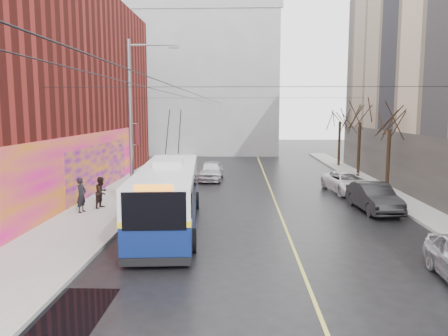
{
  "coord_description": "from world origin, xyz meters",
  "views": [
    {
      "loc": [
        -0.67,
        -12.48,
        5.41
      ],
      "look_at": [
        -1.46,
        10.1,
        2.44
      ],
      "focal_mm": 35.0,
      "sensor_mm": 36.0,
      "label": 1
    }
  ],
  "objects_px": {
    "streetlight_pole": "(134,122)",
    "following_car": "(211,171)",
    "tree_near": "(390,117)",
    "parked_car_c": "(348,182)",
    "trolleybus": "(168,195)",
    "pedestrian_b": "(101,192)",
    "parked_car_b": "(374,197)",
    "tree_far": "(340,113)",
    "pedestrian_a": "(81,195)",
    "tree_mid": "(360,113)"
  },
  "relations": [
    {
      "from": "streetlight_pole",
      "to": "following_car",
      "type": "height_order",
      "value": "streetlight_pole"
    },
    {
      "from": "tree_near",
      "to": "parked_car_c",
      "type": "xyz_separation_m",
      "value": [
        -2.45,
        0.27,
        -4.28
      ]
    },
    {
      "from": "tree_near",
      "to": "trolleybus",
      "type": "bearing_deg",
      "value": -146.23
    },
    {
      "from": "tree_near",
      "to": "pedestrian_b",
      "type": "distance_m",
      "value": 18.42
    },
    {
      "from": "parked_car_b",
      "to": "parked_car_c",
      "type": "relative_size",
      "value": 0.92
    },
    {
      "from": "following_car",
      "to": "pedestrian_b",
      "type": "xyz_separation_m",
      "value": [
        -5.3,
        -10.64,
        0.25
      ]
    },
    {
      "from": "parked_car_b",
      "to": "parked_car_c",
      "type": "height_order",
      "value": "parked_car_b"
    },
    {
      "from": "pedestrian_b",
      "to": "tree_far",
      "type": "bearing_deg",
      "value": -24.71
    },
    {
      "from": "pedestrian_a",
      "to": "tree_near",
      "type": "bearing_deg",
      "value": -59.49
    },
    {
      "from": "pedestrian_b",
      "to": "trolleybus",
      "type": "bearing_deg",
      "value": -111.18
    },
    {
      "from": "tree_near",
      "to": "following_car",
      "type": "relative_size",
      "value": 1.45
    },
    {
      "from": "streetlight_pole",
      "to": "following_car",
      "type": "relative_size",
      "value": 2.04
    },
    {
      "from": "tree_near",
      "to": "parked_car_c",
      "type": "relative_size",
      "value": 1.28
    },
    {
      "from": "tree_far",
      "to": "pedestrian_a",
      "type": "relative_size",
      "value": 3.6
    },
    {
      "from": "tree_far",
      "to": "parked_car_c",
      "type": "relative_size",
      "value": 1.31
    },
    {
      "from": "pedestrian_b",
      "to": "following_car",
      "type": "bearing_deg",
      "value": -9.67
    },
    {
      "from": "trolleybus",
      "to": "pedestrian_a",
      "type": "xyz_separation_m",
      "value": [
        -4.9,
        2.17,
        -0.46
      ]
    },
    {
      "from": "tree_near",
      "to": "streetlight_pole",
      "type": "bearing_deg",
      "value": -158.38
    },
    {
      "from": "tree_near",
      "to": "tree_mid",
      "type": "distance_m",
      "value": 7.01
    },
    {
      "from": "streetlight_pole",
      "to": "tree_mid",
      "type": "height_order",
      "value": "streetlight_pole"
    },
    {
      "from": "pedestrian_a",
      "to": "trolleybus",
      "type": "bearing_deg",
      "value": -103.39
    },
    {
      "from": "tree_mid",
      "to": "trolleybus",
      "type": "distance_m",
      "value": 20.67
    },
    {
      "from": "following_car",
      "to": "pedestrian_b",
      "type": "height_order",
      "value": "pedestrian_b"
    },
    {
      "from": "tree_far",
      "to": "parked_car_b",
      "type": "bearing_deg",
      "value": -97.11
    },
    {
      "from": "streetlight_pole",
      "to": "pedestrian_a",
      "type": "bearing_deg",
      "value": -169.74
    },
    {
      "from": "parked_car_c",
      "to": "pedestrian_a",
      "type": "height_order",
      "value": "pedestrian_a"
    },
    {
      "from": "trolleybus",
      "to": "tree_far",
      "type": "bearing_deg",
      "value": 55.69
    },
    {
      "from": "tree_far",
      "to": "parked_car_c",
      "type": "distance_m",
      "value": 14.64
    },
    {
      "from": "streetlight_pole",
      "to": "parked_car_b",
      "type": "distance_m",
      "value": 13.43
    },
    {
      "from": "pedestrian_a",
      "to": "parked_car_c",
      "type": "bearing_deg",
      "value": -55.78
    },
    {
      "from": "tree_far",
      "to": "following_car",
      "type": "relative_size",
      "value": 1.49
    },
    {
      "from": "tree_mid",
      "to": "parked_car_b",
      "type": "relative_size",
      "value": 1.44
    },
    {
      "from": "tree_near",
      "to": "following_car",
      "type": "height_order",
      "value": "tree_near"
    },
    {
      "from": "tree_mid",
      "to": "parked_car_c",
      "type": "height_order",
      "value": "tree_mid"
    },
    {
      "from": "streetlight_pole",
      "to": "pedestrian_a",
      "type": "distance_m",
      "value": 4.69
    },
    {
      "from": "parked_car_c",
      "to": "pedestrian_a",
      "type": "xyz_separation_m",
      "value": [
        -15.4,
        -6.76,
        0.37
      ]
    },
    {
      "from": "tree_mid",
      "to": "parked_car_c",
      "type": "relative_size",
      "value": 1.33
    },
    {
      "from": "tree_near",
      "to": "pedestrian_a",
      "type": "bearing_deg",
      "value": -160.02
    },
    {
      "from": "parked_car_b",
      "to": "following_car",
      "type": "xyz_separation_m",
      "value": [
        -9.48,
        10.3,
        -0.01
      ]
    },
    {
      "from": "streetlight_pole",
      "to": "tree_far",
      "type": "distance_m",
      "value": 25.09
    },
    {
      "from": "tree_near",
      "to": "pedestrian_b",
      "type": "relative_size",
      "value": 3.75
    },
    {
      "from": "streetlight_pole",
      "to": "trolleybus",
      "type": "height_order",
      "value": "streetlight_pole"
    },
    {
      "from": "trolleybus",
      "to": "following_car",
      "type": "bearing_deg",
      "value": 80.93
    },
    {
      "from": "tree_near",
      "to": "following_car",
      "type": "distance_m",
      "value": 13.64
    },
    {
      "from": "tree_far",
      "to": "pedestrian_a",
      "type": "distance_m",
      "value": 27.49
    },
    {
      "from": "streetlight_pole",
      "to": "tree_mid",
      "type": "distance_m",
      "value": 19.96
    },
    {
      "from": "parked_car_c",
      "to": "pedestrian_b",
      "type": "relative_size",
      "value": 2.94
    },
    {
      "from": "tree_near",
      "to": "tree_far",
      "type": "relative_size",
      "value": 0.97
    },
    {
      "from": "tree_far",
      "to": "parked_car_b",
      "type": "height_order",
      "value": "tree_far"
    },
    {
      "from": "tree_near",
      "to": "tree_far",
      "type": "bearing_deg",
      "value": 90.0
    }
  ]
}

